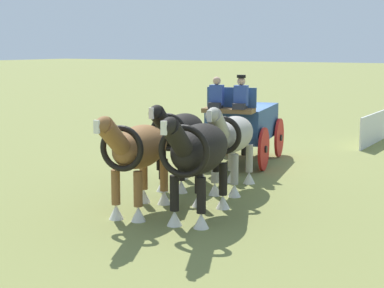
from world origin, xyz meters
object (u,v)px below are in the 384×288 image
Objects in this scene: draft_horse_rear_off at (180,134)px; draft_horse_lead_off at (138,150)px; draft_horse_lead_near at (198,152)px; draft_horse_rear_near at (232,137)px; show_wagon at (242,124)px.

draft_horse_lead_off is at bearing 12.98° from draft_horse_rear_off.
draft_horse_rear_off is 1.00× the size of draft_horse_lead_near.
draft_horse_lead_off reaches higher than draft_horse_rear_near.
draft_horse_rear_off is 2.89m from draft_horse_lead_near.
draft_horse_lead_off is (6.20, 0.76, 0.17)m from show_wagon.
draft_horse_lead_off is (2.82, -0.68, 0.03)m from draft_horse_rear_near.
draft_horse_rear_near is 1.02× the size of draft_horse_lead_off.
draft_horse_lead_near reaches higher than draft_horse_rear_near.
draft_horse_rear_near is (3.38, 1.45, 0.14)m from show_wagon.
draft_horse_lead_near is (2.22, 1.85, 0.06)m from draft_horse_rear_off.
show_wagon is 1.89× the size of draft_horse_rear_near.
show_wagon is 1.93× the size of draft_horse_lead_off.
draft_horse_lead_near is (5.89, 2.02, 0.21)m from show_wagon.
draft_horse_lead_off is (0.31, -1.26, -0.04)m from draft_horse_lead_near.
draft_horse_rear_off reaches higher than draft_horse_rear_near.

